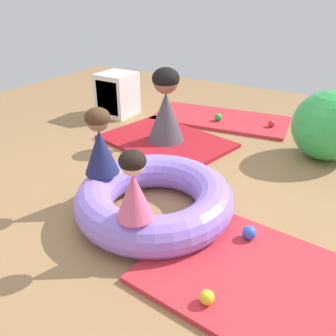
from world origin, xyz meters
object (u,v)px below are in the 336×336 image
(child_in_navy, at_px, (100,142))
(child_in_pink, at_px, (134,186))
(play_ball_green, at_px, (218,117))
(exercise_ball_large, at_px, (328,126))
(inflatable_cushion, at_px, (154,199))
(play_ball_yellow, at_px, (207,297))
(play_ball_blue, at_px, (249,233))
(adult_seated, at_px, (166,106))
(storage_cube, at_px, (116,95))
(play_ball_red, at_px, (271,123))

(child_in_navy, height_order, child_in_pink, child_in_navy)
(child_in_navy, xyz_separation_m, play_ball_green, (0.02, 2.18, -0.46))
(child_in_navy, height_order, exercise_ball_large, child_in_navy)
(inflatable_cushion, relative_size, exercise_ball_large, 1.74)
(child_in_navy, relative_size, play_ball_yellow, 6.14)
(play_ball_green, bearing_deg, play_ball_blue, -60.57)
(play_ball_green, xyz_separation_m, exercise_ball_large, (1.33, -0.35, 0.26))
(play_ball_blue, relative_size, play_ball_yellow, 1.12)
(child_in_pink, height_order, play_ball_green, child_in_pink)
(play_ball_blue, relative_size, exercise_ball_large, 0.14)
(adult_seated, bearing_deg, play_ball_green, 17.96)
(child_in_navy, xyz_separation_m, play_ball_blue, (1.19, 0.12, -0.46))
(child_in_pink, relative_size, play_ball_green, 4.88)
(inflatable_cushion, height_order, exercise_ball_large, exercise_ball_large)
(play_ball_green, xyz_separation_m, storage_cube, (-1.32, -0.39, 0.19))
(exercise_ball_large, bearing_deg, play_ball_red, 144.11)
(child_in_navy, height_order, storage_cube, child_in_navy)
(child_in_navy, xyz_separation_m, exercise_ball_large, (1.35, 1.83, -0.20))
(play_ball_blue, height_order, exercise_ball_large, exercise_ball_large)
(inflatable_cushion, xyz_separation_m, child_in_navy, (-0.44, -0.07, 0.40))
(child_in_navy, bearing_deg, child_in_pink, -72.98)
(play_ball_green, distance_m, play_ball_yellow, 2.96)
(inflatable_cushion, distance_m, play_ball_red, 2.27)
(play_ball_green, bearing_deg, child_in_pink, -77.71)
(play_ball_red, relative_size, play_ball_yellow, 1.00)
(child_in_pink, distance_m, play_ball_yellow, 0.77)
(exercise_ball_large, relative_size, storage_cube, 1.25)
(adult_seated, height_order, play_ball_blue, adult_seated)
(inflatable_cushion, distance_m, child_in_pink, 0.58)
(play_ball_blue, height_order, play_ball_yellow, play_ball_blue)
(play_ball_blue, bearing_deg, adult_seated, 139.80)
(adult_seated, height_order, storage_cube, adult_seated)
(adult_seated, distance_m, play_ball_red, 1.39)
(play_ball_green, distance_m, exercise_ball_large, 1.40)
(play_ball_blue, xyz_separation_m, storage_cube, (-2.48, 1.67, 0.19))
(play_ball_red, height_order, play_ball_green, play_ball_green)
(inflatable_cushion, xyz_separation_m, play_ball_blue, (0.74, 0.06, -0.06))
(play_ball_red, xyz_separation_m, play_ball_blue, (0.52, -2.20, 0.01))
(play_ball_red, relative_size, play_ball_green, 0.90)
(adult_seated, bearing_deg, storage_cube, 99.85)
(play_ball_red, height_order, play_ball_blue, play_ball_blue)
(child_in_pink, distance_m, adult_seated, 1.86)
(exercise_ball_large, bearing_deg, adult_seated, -161.78)
(play_ball_blue, xyz_separation_m, play_ball_yellow, (-0.00, -0.66, -0.01))
(play_ball_red, bearing_deg, play_ball_blue, -76.82)
(child_in_pink, relative_size, adult_seated, 0.58)
(play_ball_blue, bearing_deg, child_in_navy, -174.04)
(play_ball_red, distance_m, storage_cube, 2.05)
(inflatable_cushion, bearing_deg, play_ball_blue, 4.32)
(child_in_pink, height_order, exercise_ball_large, child_in_pink)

